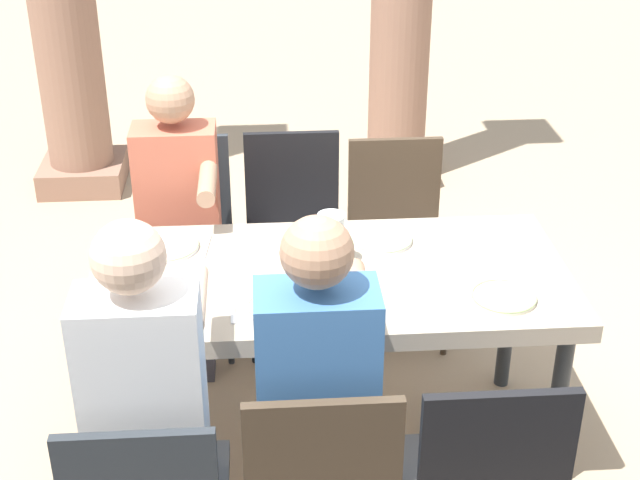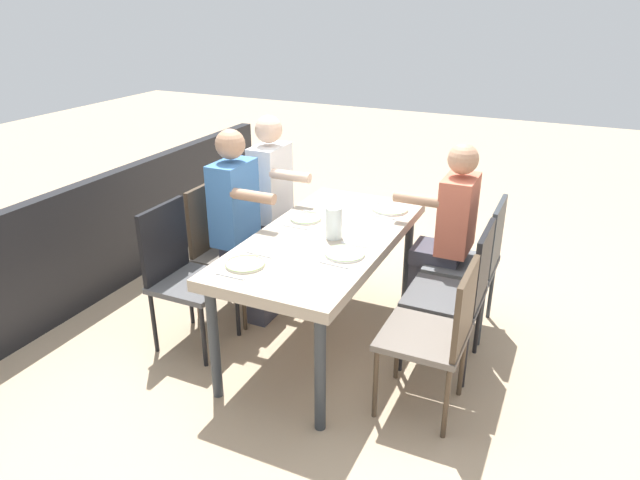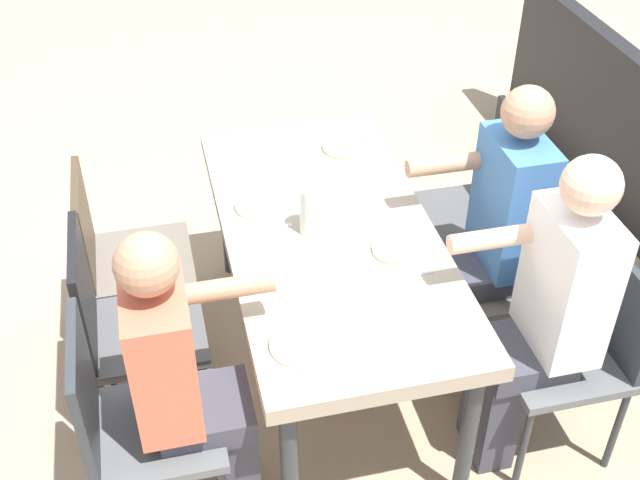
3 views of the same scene
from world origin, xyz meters
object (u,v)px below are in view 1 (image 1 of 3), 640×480
(diner_guest_third, at_px, (317,400))
(plate_2, at_px, (381,239))
(plate_1, at_px, (278,306))
(water_pitcher, at_px, (331,242))
(dining_table, at_px, (330,290))
(chair_east_north, at_px, (397,226))
(plate_0, at_px, (165,246))
(diner_man_white, at_px, (150,405))
(diner_woman_green, at_px, (179,220))
(plate_3, at_px, (504,297))
(chair_west_north, at_px, (184,229))
(chair_mid_north, at_px, (294,225))

(diner_guest_third, distance_m, plate_2, 0.92)
(plate_1, bearing_deg, water_pitcher, 55.34)
(dining_table, bearing_deg, chair_east_north, 65.90)
(plate_0, xyz_separation_m, water_pitcher, (0.60, -0.16, 0.08))
(diner_man_white, height_order, plate_1, diner_man_white)
(diner_woman_green, height_order, plate_2, diner_woman_green)
(diner_guest_third, height_order, plate_1, diner_guest_third)
(plate_3, height_order, water_pitcher, water_pitcher)
(dining_table, xyz_separation_m, diner_woman_green, (-0.58, 0.62, -0.01))
(diner_woman_green, relative_size, plate_0, 5.15)
(chair_east_north, bearing_deg, chair_west_north, 179.85)
(dining_table, height_order, chair_mid_north, chair_mid_north)
(diner_guest_third, relative_size, plate_0, 5.39)
(plate_1, xyz_separation_m, water_pitcher, (0.20, 0.29, 0.08))
(plate_2, relative_size, water_pitcher, 1.19)
(chair_west_north, distance_m, diner_man_white, 1.48)
(chair_mid_north, distance_m, plate_1, 1.08)
(diner_woman_green, height_order, plate_0, diner_woman_green)
(plate_0, distance_m, plate_2, 0.80)
(chair_east_north, xyz_separation_m, plate_1, (-0.56, -1.04, 0.26))
(plate_0, bearing_deg, diner_guest_third, -60.08)
(plate_1, relative_size, water_pitcher, 1.05)
(dining_table, distance_m, diner_man_white, 0.86)
(dining_table, bearing_deg, diner_woman_green, 132.91)
(diner_guest_third, xyz_separation_m, plate_1, (-0.10, 0.43, 0.06))
(diner_man_white, bearing_deg, plate_0, 91.15)
(chair_west_north, relative_size, diner_guest_third, 0.69)
(chair_west_north, bearing_deg, diner_man_white, -89.89)
(diner_man_white, bearing_deg, plate_2, 47.62)
(water_pitcher, bearing_deg, dining_table, -97.62)
(chair_mid_north, bearing_deg, chair_west_north, -179.91)
(plate_0, height_order, water_pitcher, water_pitcher)
(chair_east_north, bearing_deg, chair_mid_north, 179.59)
(dining_table, relative_size, diner_man_white, 1.26)
(plate_2, bearing_deg, plate_1, -132.06)
(chair_east_north, height_order, diner_guest_third, diner_guest_third)
(plate_0, bearing_deg, plate_1, -47.85)
(plate_0, bearing_deg, chair_west_north, 88.62)
(chair_west_north, height_order, plate_2, chair_west_north)
(diner_woman_green, distance_m, plate_3, 1.42)
(diner_woman_green, xyz_separation_m, diner_guest_third, (0.48, -1.27, 0.03))
(chair_east_north, relative_size, plate_1, 4.31)
(chair_west_north, relative_size, chair_east_north, 1.04)
(plate_1, relative_size, plate_3, 0.94)
(chair_west_north, distance_m, plate_3, 1.57)
(plate_3, bearing_deg, diner_woman_green, 143.71)
(dining_table, distance_m, chair_mid_north, 0.85)
(diner_man_white, distance_m, plate_3, 1.22)
(diner_man_white, relative_size, plate_1, 6.51)
(dining_table, xyz_separation_m, diner_guest_third, (-0.09, -0.65, 0.02))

